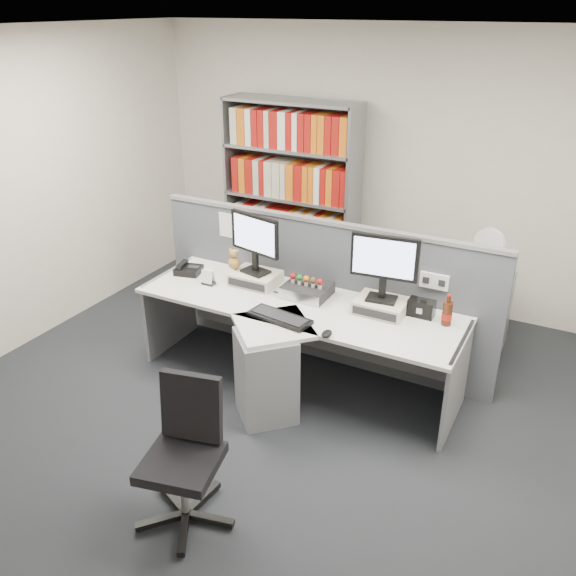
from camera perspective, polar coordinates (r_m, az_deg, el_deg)
The scene contains 21 objects.
ground at distance 4.53m, azimuth -3.92°, elevation -13.76°, with size 5.50×5.50×0.00m, color #282B30.
room_shell at distance 3.68m, azimuth -4.75°, elevation 8.45°, with size 5.04×5.54×2.72m.
partition at distance 5.12m, azimuth 3.16°, elevation -0.21°, with size 3.00×0.08×1.27m.
desk at distance 4.69m, azimuth -0.31°, elevation -5.38°, with size 2.60×1.20×0.72m.
monitor_riser_left at distance 5.05m, azimuth -3.07°, elevation 0.94°, with size 0.38×0.31×0.10m.
monitor_riser_right at distance 4.64m, azimuth 8.74°, elevation -1.67°, with size 0.38×0.31×0.10m.
monitor_left at distance 4.92m, azimuth -3.15°, elevation 4.65°, with size 0.49×0.20×0.50m.
monitor_right at distance 4.49m, azimuth 9.04°, elevation 2.39°, with size 0.50×0.18×0.51m.
desktop_pc at distance 4.84m, azimuth 1.80°, elevation -0.21°, with size 0.35×0.32×0.09m.
figurines at distance 4.79m, azimuth 1.73°, elevation 0.78°, with size 0.29×0.05×0.09m.
keyboard at distance 4.49m, azimuth -0.79°, elevation -2.78°, with size 0.51×0.25×0.03m.
mouse at distance 4.28m, azimuth 3.67°, elevation -4.31°, with size 0.07×0.11×0.04m, color black.
desk_phone at distance 5.32m, azimuth -9.38°, elevation 1.73°, with size 0.25×0.23×0.09m.
desk_calendar at distance 5.07m, azimuth -7.51°, elevation 0.92°, with size 0.11×0.08×0.13m.
plush_toy at distance 5.09m, azimuth -5.11°, elevation 2.60°, with size 0.10×0.10×0.18m.
speaker at distance 4.63m, azimuth 12.43°, elevation -1.85°, with size 0.19×0.11×0.13m, color black.
cola_bottle at distance 4.53m, azimuth 14.74°, elevation -2.34°, with size 0.07×0.07×0.24m.
shelving_unit at distance 6.37m, azimuth 0.30°, elevation 8.20°, with size 1.41×0.40×2.00m.
filing_cabinet at distance 5.60m, azimuth 17.54°, elevation -2.49°, with size 0.45×0.61×0.70m.
desk_fan at distance 5.35m, azimuth 18.43°, elevation 3.63°, with size 0.27×0.17×0.47m.
office_chair at distance 3.72m, azimuth -9.61°, elevation -14.71°, with size 0.59×0.58×0.90m.
Camera 1 is at (1.89, -2.97, 2.85)m, focal length 37.80 mm.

